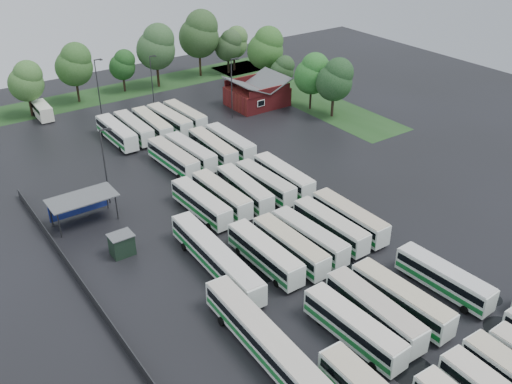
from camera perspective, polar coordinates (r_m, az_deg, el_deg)
ground at (r=64.96m, az=4.71°, el=-6.67°), size 160.00×160.00×0.00m
brick_building at (r=107.43m, az=0.11°, el=9.62°), size 10.07×8.60×5.39m
wash_shed at (r=73.09m, az=-17.08°, el=-0.78°), size 8.20×4.20×3.58m
utility_hut at (r=66.51m, az=-13.27°, el=-5.12°), size 2.70×2.20×2.62m
grass_strip_north at (r=117.08m, az=-15.29°, el=9.31°), size 80.00×10.00×0.01m
grass_strip_east at (r=113.83m, az=4.27°, el=9.70°), size 10.00×50.00×0.01m
west_fence at (r=61.91m, az=-16.60°, el=-9.38°), size 0.10×50.00×1.20m
bus_r1c0 at (r=54.38m, az=9.74°, el=-13.18°), size 2.80×11.17×3.09m
bus_r1c1 at (r=56.39m, az=11.76°, el=-11.54°), size 2.64×11.42×3.17m
bus_r1c2 at (r=58.33m, az=14.32°, el=-10.32°), size 2.82×11.36×3.14m
bus_r1c4 at (r=62.32m, az=18.29°, el=-8.18°), size 2.84×10.87×3.00m
bus_r2c0 at (r=62.61m, az=0.88°, el=-6.17°), size 2.42×11.22×3.12m
bus_r2c1 at (r=63.94m, az=3.44°, el=-5.41°), size 2.49×11.10×3.08m
bus_r2c2 at (r=65.69m, az=5.36°, el=-4.48°), size 2.83×10.96×3.02m
bus_r2c3 at (r=67.85m, az=7.44°, el=-3.40°), size 2.57×10.98×3.04m
bus_r2c4 at (r=69.76m, az=9.32°, el=-2.53°), size 2.45×11.18×3.11m
bus_r3c0 at (r=72.20m, az=-5.50°, el=-1.10°), size 2.66×10.96×3.03m
bus_r3c1 at (r=73.76m, az=-3.48°, el=-0.29°), size 2.51×11.05×3.07m
bus_r3c2 at (r=75.02m, az=-1.16°, el=0.30°), size 2.89×11.12×3.07m
bus_r3c3 at (r=76.62m, az=0.91°, el=0.94°), size 2.55×10.83×3.00m
bus_r3c4 at (r=78.24m, az=2.76°, el=1.59°), size 2.56×11.20×3.11m
bus_r4c1 at (r=84.12m, az=-8.29°, el=3.40°), size 2.79×11.35×3.14m
bus_r4c2 at (r=85.56m, az=-6.58°, el=3.96°), size 2.87×11.22×3.10m
bus_r4c3 at (r=86.62m, az=-4.37°, el=4.43°), size 2.85×11.41×3.15m
bus_r4c4 at (r=88.28m, az=-2.61°, el=4.96°), size 2.43×11.13×3.09m
bus_r5c0 at (r=94.35m, az=-13.76°, el=5.79°), size 2.47×11.28×3.13m
bus_r5c1 at (r=95.62m, az=-12.12°, el=6.28°), size 2.48×11.05×3.07m
bus_r5c2 at (r=96.31m, az=-10.33°, el=6.65°), size 2.70×11.26×3.12m
bus_r5c3 at (r=97.65m, az=-8.64°, el=7.13°), size 2.91×11.38×3.14m
bus_r5c4 at (r=99.41m, az=-7.11°, el=7.60°), size 2.73×10.85×3.00m
artic_bus_west_b at (r=62.21m, az=-4.04°, el=-6.52°), size 2.94×16.71×3.09m
artic_bus_west_c at (r=52.36m, az=0.80°, el=-14.59°), size 3.03×17.09×3.16m
minibus at (r=108.12m, az=-20.58°, el=7.64°), size 2.46×6.14×2.65m
tree_north_1 at (r=108.40m, az=-21.96°, el=10.28°), size 6.10×6.10×10.11m
tree_north_2 at (r=112.49m, az=-17.68°, el=12.09°), size 6.84×6.84×11.34m
tree_north_3 at (r=116.62m, az=-13.16°, el=12.30°), size 5.08×5.08×8.41m
tree_north_4 at (r=117.40m, az=-9.90°, el=14.16°), size 7.69×7.69×12.74m
tree_north_5 at (r=123.05m, az=-5.64°, el=15.49°), size 8.39×8.39×13.90m
tree_north_6 at (r=126.98m, az=-2.12°, el=14.77°), size 5.83×5.83×9.66m
tree_east_0 at (r=101.51m, az=7.97°, el=11.11°), size 6.40×6.40×10.60m
tree_east_1 at (r=104.54m, az=5.70°, el=11.74°), size 6.32×6.32×10.47m
tree_east_2 at (r=112.13m, az=2.70°, el=12.11°), size 4.66×4.66×7.72m
tree_east_3 at (r=116.74m, az=1.04°, el=14.24°), size 7.23×7.23×11.97m
tree_east_4 at (r=125.15m, az=-2.72°, el=14.45°), size 5.66×5.65×9.36m
lamp_post_ne at (r=99.95m, az=-2.38°, el=10.71°), size 1.65×0.32×10.70m
lamp_post_nw at (r=74.88m, az=-14.84°, el=2.98°), size 1.61×0.31×10.43m
lamp_post_back_w at (r=105.05m, az=-15.51°, el=10.42°), size 1.56×0.30×10.14m
lamp_post_back_e at (r=108.96m, az=-10.35°, el=11.32°), size 1.39×0.27×9.06m
puddle_0 at (r=54.01m, az=15.26°, el=-16.83°), size 4.02×4.02×0.01m
puddle_1 at (r=60.74m, az=23.37°, el=-12.43°), size 3.50×3.50×0.01m
puddle_2 at (r=63.53m, az=-0.13°, el=-7.48°), size 6.28×6.28×0.01m
puddle_3 at (r=64.46m, az=8.07°, el=-7.21°), size 3.92×3.92×0.01m
puddle_4 at (r=63.97m, az=22.37°, el=-9.82°), size 2.45×2.45×0.01m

